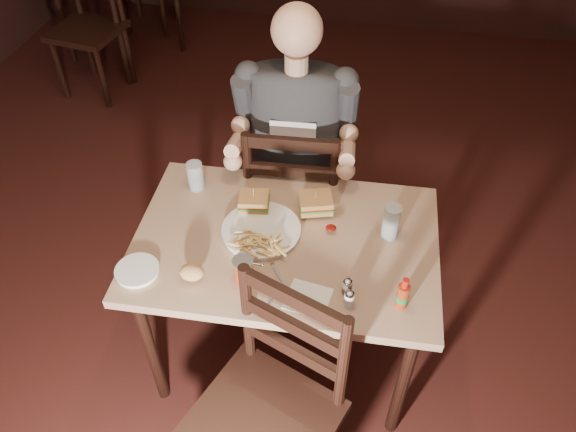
% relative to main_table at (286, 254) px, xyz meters
% --- Properties ---
extents(room_shell, '(7.00, 7.00, 7.00)m').
position_rel_main_table_xyz_m(room_shell, '(0.13, 0.06, 0.71)').
color(room_shell, black).
rests_on(room_shell, ground).
extents(main_table, '(1.21, 0.83, 0.77)m').
position_rel_main_table_xyz_m(main_table, '(0.00, 0.00, 0.00)').
color(main_table, tan).
rests_on(main_table, ground).
extents(chair_far, '(0.49, 0.53, 1.00)m').
position_rel_main_table_xyz_m(chair_far, '(-0.07, 0.56, -0.19)').
color(chair_far, black).
rests_on(chair_far, ground).
extents(chair_near, '(0.61, 0.64, 1.00)m').
position_rel_main_table_xyz_m(chair_near, '(0.04, -0.62, -0.19)').
color(chair_near, black).
rests_on(chair_near, ground).
extents(bg_chair_near, '(0.52, 0.55, 0.98)m').
position_rel_main_table_xyz_m(bg_chair_near, '(-1.87, 2.01, -0.20)').
color(bg_chair_near, black).
rests_on(bg_chair_near, ground).
extents(diner, '(0.58, 0.47, 0.95)m').
position_rel_main_table_xyz_m(diner, '(-0.06, 0.51, 0.30)').
color(diner, '#2F3035').
rests_on(diner, chair_far).
extents(dinner_plate, '(0.31, 0.31, 0.02)m').
position_rel_main_table_xyz_m(dinner_plate, '(-0.10, 0.02, 0.09)').
color(dinner_plate, white).
rests_on(dinner_plate, main_table).
extents(sandwich_left, '(0.13, 0.11, 0.10)m').
position_rel_main_table_xyz_m(sandwich_left, '(-0.16, 0.14, 0.15)').
color(sandwich_left, '#BC8747').
rests_on(sandwich_left, dinner_plate).
extents(sandwich_right, '(0.15, 0.14, 0.11)m').
position_rel_main_table_xyz_m(sandwich_right, '(0.09, 0.18, 0.15)').
color(sandwich_right, '#BC8747').
rests_on(sandwich_right, dinner_plate).
extents(fries_pile, '(0.26, 0.19, 0.04)m').
position_rel_main_table_xyz_m(fries_pile, '(-0.08, -0.07, 0.12)').
color(fries_pile, '#E9C067').
rests_on(fries_pile, dinner_plate).
extents(ketchup_dollop, '(0.04, 0.04, 0.01)m').
position_rel_main_table_xyz_m(ketchup_dollop, '(0.17, 0.08, 0.11)').
color(ketchup_dollop, maroon).
rests_on(ketchup_dollop, dinner_plate).
extents(glass_left, '(0.07, 0.07, 0.12)m').
position_rel_main_table_xyz_m(glass_left, '(-0.43, 0.23, 0.15)').
color(glass_left, silver).
rests_on(glass_left, main_table).
extents(glass_right, '(0.07, 0.07, 0.15)m').
position_rel_main_table_xyz_m(glass_right, '(0.39, 0.10, 0.16)').
color(glass_right, silver).
rests_on(glass_right, main_table).
extents(hot_sauce, '(0.04, 0.04, 0.14)m').
position_rel_main_table_xyz_m(hot_sauce, '(0.45, -0.23, 0.15)').
color(hot_sauce, maroon).
rests_on(hot_sauce, main_table).
extents(salt_shaker, '(0.04, 0.04, 0.07)m').
position_rel_main_table_xyz_m(salt_shaker, '(0.28, -0.26, 0.12)').
color(salt_shaker, white).
rests_on(salt_shaker, main_table).
extents(pepper_shaker, '(0.04, 0.04, 0.07)m').
position_rel_main_table_xyz_m(pepper_shaker, '(0.26, -0.21, 0.12)').
color(pepper_shaker, '#38332D').
rests_on(pepper_shaker, main_table).
extents(syrup_dispenser, '(0.08, 0.08, 0.10)m').
position_rel_main_table_xyz_m(syrup_dispenser, '(-0.11, -0.22, 0.13)').
color(syrup_dispenser, maroon).
rests_on(syrup_dispenser, main_table).
extents(napkin, '(0.17, 0.16, 0.00)m').
position_rel_main_table_xyz_m(napkin, '(0.13, -0.26, 0.09)').
color(napkin, white).
rests_on(napkin, main_table).
extents(knife, '(0.13, 0.16, 0.00)m').
position_rel_main_table_xyz_m(knife, '(0.04, -0.21, 0.09)').
color(knife, silver).
rests_on(knife, napkin).
extents(fork, '(0.02, 0.14, 0.00)m').
position_rel_main_table_xyz_m(fork, '(0.01, -0.28, 0.09)').
color(fork, silver).
rests_on(fork, napkin).
extents(side_plate, '(0.16, 0.16, 0.01)m').
position_rel_main_table_xyz_m(side_plate, '(-0.50, -0.27, 0.09)').
color(side_plate, white).
rests_on(side_plate, main_table).
extents(bread_roll, '(0.09, 0.08, 0.05)m').
position_rel_main_table_xyz_m(bread_roll, '(-0.29, -0.26, 0.12)').
color(bread_roll, tan).
rests_on(bread_roll, side_plate).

